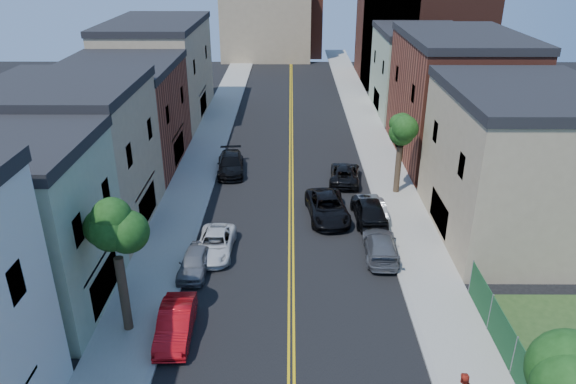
{
  "coord_description": "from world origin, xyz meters",
  "views": [
    {
      "loc": [
        -0.05,
        -7.01,
        17.11
      ],
      "look_at": [
        -0.22,
        25.8,
        2.0
      ],
      "focal_mm": 33.66,
      "sensor_mm": 36.0,
      "label": 1
    }
  ],
  "objects_px": {
    "white_pickup": "(215,244)",
    "silver_car_right": "(371,208)",
    "black_car_left": "(231,164)",
    "black_car_right": "(369,209)",
    "grey_car_right": "(381,246)",
    "black_suv_lane": "(327,207)",
    "red_sedan": "(176,323)",
    "grey_car_left": "(195,262)",
    "dark_car_right_far": "(345,174)"
  },
  "relations": [
    {
      "from": "red_sedan",
      "to": "black_suv_lane",
      "type": "bearing_deg",
      "value": 55.06
    },
    {
      "from": "grey_car_right",
      "to": "black_suv_lane",
      "type": "bearing_deg",
      "value": -57.14
    },
    {
      "from": "black_car_left",
      "to": "black_car_right",
      "type": "bearing_deg",
      "value": -44.77
    },
    {
      "from": "black_car_left",
      "to": "red_sedan",
      "type": "bearing_deg",
      "value": -96.55
    },
    {
      "from": "grey_car_left",
      "to": "black_car_right",
      "type": "bearing_deg",
      "value": 33.51
    },
    {
      "from": "black_car_right",
      "to": "black_suv_lane",
      "type": "distance_m",
      "value": 2.83
    },
    {
      "from": "black_car_left",
      "to": "black_car_right",
      "type": "distance_m",
      "value": 13.28
    },
    {
      "from": "dark_car_right_far",
      "to": "black_suv_lane",
      "type": "distance_m",
      "value": 6.44
    },
    {
      "from": "grey_car_left",
      "to": "grey_car_right",
      "type": "xyz_separation_m",
      "value": [
        10.86,
        1.79,
        0.03
      ]
    },
    {
      "from": "red_sedan",
      "to": "black_suv_lane",
      "type": "distance_m",
      "value": 14.7
    },
    {
      "from": "silver_car_right",
      "to": "grey_car_right",
      "type": "bearing_deg",
      "value": 84.79
    },
    {
      "from": "white_pickup",
      "to": "grey_car_left",
      "type": "distance_m",
      "value": 2.25
    },
    {
      "from": "grey_car_left",
      "to": "black_suv_lane",
      "type": "height_order",
      "value": "black_suv_lane"
    },
    {
      "from": "white_pickup",
      "to": "silver_car_right",
      "type": "xyz_separation_m",
      "value": [
        10.1,
        4.85,
        0.07
      ]
    },
    {
      "from": "black_car_left",
      "to": "dark_car_right_far",
      "type": "xyz_separation_m",
      "value": [
        9.17,
        -1.84,
        -0.06
      ]
    },
    {
      "from": "red_sedan",
      "to": "black_car_right",
      "type": "bearing_deg",
      "value": 45.76
    },
    {
      "from": "grey_car_left",
      "to": "grey_car_right",
      "type": "distance_m",
      "value": 11.0
    },
    {
      "from": "silver_car_right",
      "to": "black_car_left",
      "type": "bearing_deg",
      "value": -40.71
    },
    {
      "from": "white_pickup",
      "to": "red_sedan",
      "type": "bearing_deg",
      "value": -95.45
    },
    {
      "from": "black_car_left",
      "to": "dark_car_right_far",
      "type": "relative_size",
      "value": 1.05
    },
    {
      "from": "grey_car_left",
      "to": "dark_car_right_far",
      "type": "bearing_deg",
      "value": 56.21
    },
    {
      "from": "red_sedan",
      "to": "white_pickup",
      "type": "xyz_separation_m",
      "value": [
        0.9,
        7.62,
        -0.08
      ]
    },
    {
      "from": "grey_car_left",
      "to": "black_suv_lane",
      "type": "bearing_deg",
      "value": 43.47
    },
    {
      "from": "red_sedan",
      "to": "black_car_right",
      "type": "xyz_separation_m",
      "value": [
        10.76,
        11.9,
        0.13
      ]
    },
    {
      "from": "red_sedan",
      "to": "grey_car_left",
      "type": "xyz_separation_m",
      "value": [
        0.0,
        5.56,
        -0.06
      ]
    },
    {
      "from": "grey_car_left",
      "to": "black_car_right",
      "type": "height_order",
      "value": "black_car_right"
    },
    {
      "from": "white_pickup",
      "to": "grey_car_right",
      "type": "height_order",
      "value": "grey_car_right"
    },
    {
      "from": "silver_car_right",
      "to": "dark_car_right_far",
      "type": "bearing_deg",
      "value": -81.67
    },
    {
      "from": "grey_car_left",
      "to": "black_suv_lane",
      "type": "distance_m",
      "value": 10.47
    },
    {
      "from": "grey_car_left",
      "to": "black_suv_lane",
      "type": "xyz_separation_m",
      "value": [
        7.97,
        6.8,
        0.11
      ]
    },
    {
      "from": "white_pickup",
      "to": "black_suv_lane",
      "type": "distance_m",
      "value": 8.51
    },
    {
      "from": "grey_car_right",
      "to": "silver_car_right",
      "type": "xyz_separation_m",
      "value": [
        0.14,
        5.12,
        0.02
      ]
    },
    {
      "from": "silver_car_right",
      "to": "black_suv_lane",
      "type": "height_order",
      "value": "black_suv_lane"
    },
    {
      "from": "black_car_right",
      "to": "silver_car_right",
      "type": "height_order",
      "value": "black_car_right"
    },
    {
      "from": "grey_car_left",
      "to": "silver_car_right",
      "type": "height_order",
      "value": "silver_car_right"
    },
    {
      "from": "red_sedan",
      "to": "white_pickup",
      "type": "distance_m",
      "value": 7.67
    },
    {
      "from": "grey_car_left",
      "to": "dark_car_right_far",
      "type": "distance_m",
      "value": 16.22
    },
    {
      "from": "black_car_right",
      "to": "silver_car_right",
      "type": "bearing_deg",
      "value": -115.17
    },
    {
      "from": "red_sedan",
      "to": "dark_car_right_far",
      "type": "relative_size",
      "value": 0.89
    },
    {
      "from": "grey_car_right",
      "to": "silver_car_right",
      "type": "relative_size",
      "value": 1.11
    },
    {
      "from": "black_car_right",
      "to": "silver_car_right",
      "type": "distance_m",
      "value": 0.64
    },
    {
      "from": "black_car_left",
      "to": "black_suv_lane",
      "type": "bearing_deg",
      "value": -52.27
    },
    {
      "from": "red_sedan",
      "to": "grey_car_left",
      "type": "height_order",
      "value": "red_sedan"
    },
    {
      "from": "white_pickup",
      "to": "black_car_left",
      "type": "xyz_separation_m",
      "value": [
        -0.36,
        12.77,
        0.1
      ]
    },
    {
      "from": "black_car_left",
      "to": "dark_car_right_far",
      "type": "distance_m",
      "value": 9.36
    },
    {
      "from": "black_car_left",
      "to": "black_suv_lane",
      "type": "distance_m",
      "value": 10.94
    },
    {
      "from": "white_pickup",
      "to": "black_suv_lane",
      "type": "bearing_deg",
      "value": 35.12
    },
    {
      "from": "grey_car_right",
      "to": "dark_car_right_far",
      "type": "relative_size",
      "value": 0.97
    },
    {
      "from": "silver_car_right",
      "to": "black_car_right",
      "type": "bearing_deg",
      "value": 63.43
    },
    {
      "from": "grey_car_right",
      "to": "black_car_right",
      "type": "relative_size",
      "value": 0.95
    }
  ]
}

